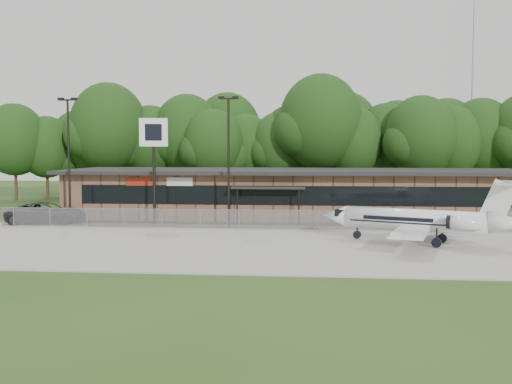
# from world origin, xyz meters

# --- Properties ---
(ground) EXTENTS (160.00, 160.00, 0.00)m
(ground) POSITION_xyz_m (0.00, 0.00, 0.00)
(ground) COLOR #274518
(ground) RESTS_ON ground
(apron) EXTENTS (64.00, 18.00, 0.08)m
(apron) POSITION_xyz_m (0.00, 8.00, 0.04)
(apron) COLOR #9E9B93
(apron) RESTS_ON ground
(parking_lot) EXTENTS (50.00, 9.00, 0.06)m
(parking_lot) POSITION_xyz_m (0.00, 19.50, 0.03)
(parking_lot) COLOR #383835
(parking_lot) RESTS_ON ground
(terminal) EXTENTS (41.00, 11.65, 4.30)m
(terminal) POSITION_xyz_m (-0.00, 23.94, 2.18)
(terminal) COLOR brown
(terminal) RESTS_ON ground
(fence) EXTENTS (46.00, 0.04, 1.52)m
(fence) POSITION_xyz_m (0.00, 15.00, 0.78)
(fence) COLOR gray
(fence) RESTS_ON ground
(treeline) EXTENTS (72.00, 12.00, 15.00)m
(treeline) POSITION_xyz_m (0.00, 42.00, 7.50)
(treeline) COLOR #183A12
(treeline) RESTS_ON ground
(radio_mast) EXTENTS (0.20, 0.20, 25.00)m
(radio_mast) POSITION_xyz_m (22.00, 48.00, 12.50)
(radio_mast) COLOR gray
(radio_mast) RESTS_ON ground
(light_pole_left) EXTENTS (1.55, 0.30, 10.23)m
(light_pole_left) POSITION_xyz_m (-18.00, 16.50, 5.98)
(light_pole_left) COLOR black
(light_pole_left) RESTS_ON ground
(light_pole_mid) EXTENTS (1.55, 0.30, 10.23)m
(light_pole_mid) POSITION_xyz_m (-5.00, 16.50, 5.98)
(light_pole_mid) COLOR black
(light_pole_mid) RESTS_ON ground
(business_jet) EXTENTS (12.42, 11.09, 4.27)m
(business_jet) POSITION_xyz_m (8.41, 8.84, 1.53)
(business_jet) COLOR white
(business_jet) RESTS_ON ground
(suv) EXTENTS (6.83, 4.13, 1.77)m
(suv) POSITION_xyz_m (-20.15, 16.85, 0.89)
(suv) COLOR #2D2D2F
(suv) RESTS_ON ground
(pole_sign) EXTENTS (2.26, 0.62, 8.58)m
(pole_sign) POSITION_xyz_m (-11.08, 16.79, 6.56)
(pole_sign) COLOR black
(pole_sign) RESTS_ON ground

